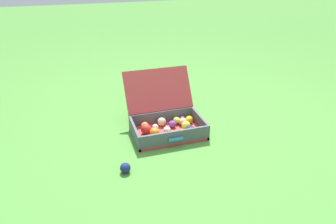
# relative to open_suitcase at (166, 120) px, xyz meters

# --- Properties ---
(ground_plane) EXTENTS (16.00, 16.00, 0.00)m
(ground_plane) POSITION_rel_open_suitcase_xyz_m (-0.00, -0.08, -0.10)
(ground_plane) COLOR #4C8C38
(open_suitcase) EXTENTS (0.56, 0.58, 0.43)m
(open_suitcase) POSITION_rel_open_suitcase_xyz_m (0.00, 0.00, 0.00)
(open_suitcase) COLOR #B23838
(open_suitcase) RESTS_ON ground
(stray_ball_on_grass) EXTENTS (0.07, 0.07, 0.07)m
(stray_ball_on_grass) POSITION_rel_open_suitcase_xyz_m (-0.41, -0.44, -0.06)
(stray_ball_on_grass) COLOR navy
(stray_ball_on_grass) RESTS_ON ground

